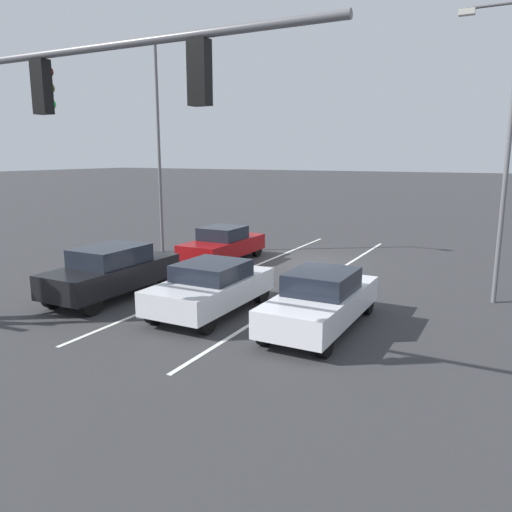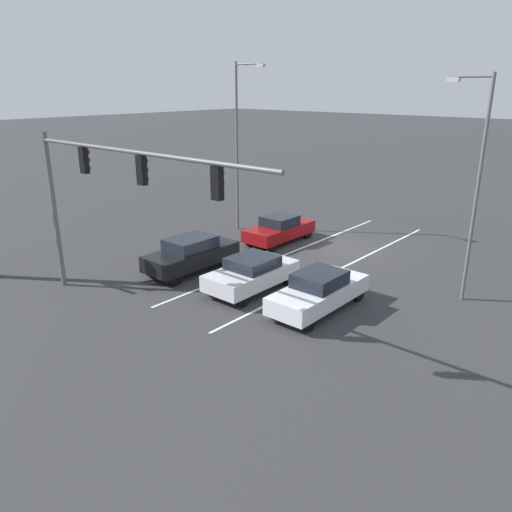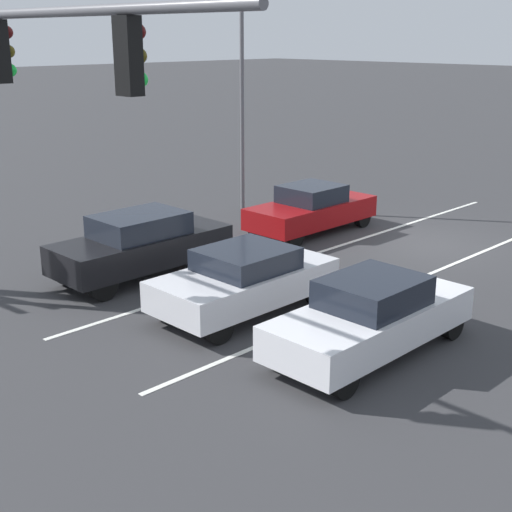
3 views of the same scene
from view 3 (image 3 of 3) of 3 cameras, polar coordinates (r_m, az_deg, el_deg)
ground_plane at (r=21.46m, az=13.35°, el=0.97°), size 240.00×240.00×0.00m
lane_stripe_left_divider at (r=18.45m, az=13.11°, el=-1.68°), size 0.12×17.39×0.01m
lane_stripe_center_divider at (r=20.24m, az=5.40°, el=0.40°), size 0.12×17.39×0.01m
car_white_leftlane_front at (r=13.72m, az=9.20°, el=-4.79°), size 1.75×4.58×1.51m
car_black_rightlane_front at (r=18.06m, az=-9.15°, el=0.95°), size 1.79×4.58×1.63m
car_silver_midlane_front at (r=15.52m, az=-0.90°, el=-1.89°), size 1.90×4.18×1.46m
car_maroon_rightlane_second at (r=22.03m, az=4.45°, el=3.78°), size 1.78×4.32×1.47m
street_lamp_right_shoulder at (r=24.17m, az=-0.80°, el=16.13°), size 2.09×0.24×9.42m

